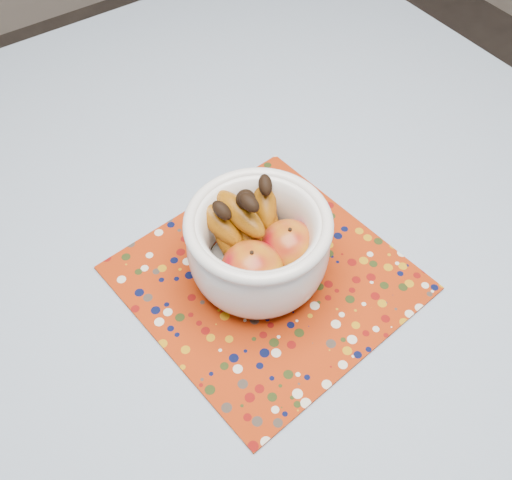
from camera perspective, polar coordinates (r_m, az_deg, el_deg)
table at (r=0.93m, az=-1.96°, el=-3.59°), size 1.20×1.20×0.75m
tablecloth at (r=0.87m, az=-2.10°, el=-0.51°), size 1.32×1.32×0.01m
placemat at (r=0.82m, az=1.02°, el=-3.63°), size 0.38×0.38×0.00m
fruit_bowl at (r=0.78m, az=0.09°, el=-0.02°), size 0.19×0.19×0.15m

